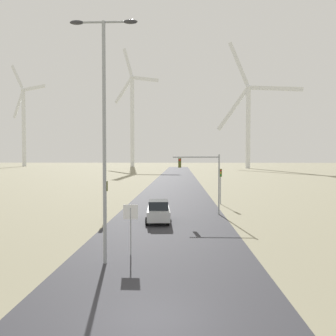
% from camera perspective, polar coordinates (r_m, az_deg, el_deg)
% --- Properties ---
extents(ground_plane, '(600.00, 600.00, 0.00)m').
position_cam_1_polar(ground_plane, '(11.82, -2.89, -25.15)').
color(ground_plane, gray).
extents(road_surface, '(10.00, 240.00, 0.01)m').
position_cam_1_polar(road_surface, '(58.74, 1.21, -3.33)').
color(road_surface, '#2D2D33').
rests_on(road_surface, ground).
extents(streetlamp, '(3.38, 0.32, 12.15)m').
position_cam_1_polar(streetlamp, '(16.83, -11.06, 8.87)').
color(streetlamp, '#93999E').
rests_on(streetlamp, ground).
extents(stop_sign_near, '(0.81, 0.07, 2.80)m').
position_cam_1_polar(stop_sign_near, '(18.14, -6.53, -8.96)').
color(stop_sign_near, '#93999E').
rests_on(stop_sign_near, ground).
extents(traffic_light_post_near_left, '(0.28, 0.34, 3.30)m').
position_cam_1_polar(traffic_light_post_near_left, '(29.21, -10.76, -3.92)').
color(traffic_light_post_near_left, '#93999E').
rests_on(traffic_light_post_near_left, ground).
extents(traffic_light_post_near_right, '(0.28, 0.34, 4.04)m').
position_cam_1_polar(traffic_light_post_near_right, '(37.70, 9.14, -1.79)').
color(traffic_light_post_near_right, '#93999E').
rests_on(traffic_light_post_near_right, ground).
extents(traffic_light_mast_overhead, '(4.40, 0.35, 5.63)m').
position_cam_1_polar(traffic_light_mast_overhead, '(30.77, 6.01, -0.61)').
color(traffic_light_mast_overhead, '#93999E').
rests_on(traffic_light_mast_overhead, ground).
extents(car_approaching, '(2.07, 4.21, 1.83)m').
position_cam_1_polar(car_approaching, '(27.19, -1.67, -7.54)').
color(car_approaching, '#B7BCC1').
rests_on(car_approaching, ground).
extents(wind_turbine_far_left, '(25.33, 12.57, 59.61)m').
position_cam_1_polar(wind_turbine_far_left, '(208.38, -23.83, 7.74)').
color(wind_turbine_far_left, silver).
rests_on(wind_turbine_far_left, ground).
extents(wind_turbine_left, '(26.54, 14.31, 66.58)m').
position_cam_1_polar(wind_turbine_left, '(185.98, -6.25, 9.51)').
color(wind_turbine_left, silver).
rests_on(wind_turbine_left, ground).
extents(wind_turbine_center, '(35.87, 19.05, 61.55)m').
position_cam_1_polar(wind_turbine_center, '(162.57, 13.79, 8.84)').
color(wind_turbine_center, silver).
rests_on(wind_turbine_center, ground).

